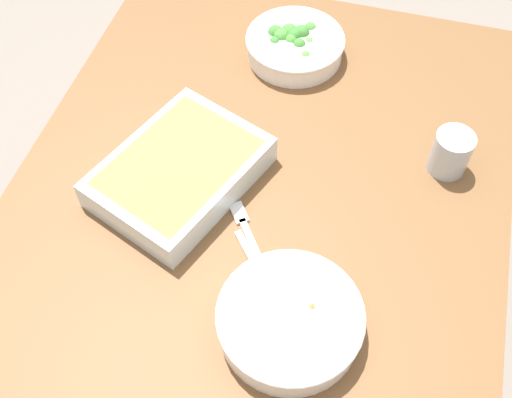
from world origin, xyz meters
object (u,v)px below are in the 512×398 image
drink_cup (450,154)px  broccoli_bowl (295,44)px  stew_bowl (290,320)px  fork_on_table (249,236)px  baking_dish (180,170)px  spoon_by_stew (266,283)px

drink_cup → broccoli_bowl: bearing=-122.8°
stew_bowl → fork_on_table: bearing=-143.7°
stew_bowl → broccoli_bowl: 0.64m
broccoli_bowl → baking_dish: 0.41m
stew_bowl → baking_dish: 0.35m
stew_bowl → spoon_by_stew: bearing=-139.3°
fork_on_table → baking_dish: bearing=-118.4°
baking_dish → spoon_by_stew: size_ratio=2.48×
stew_bowl → baking_dish: baking_dish is taller
broccoli_bowl → spoon_by_stew: broccoli_bowl is taller
broccoli_bowl → drink_cup: size_ratio=2.49×
broccoli_bowl → fork_on_table: (0.47, 0.03, -0.03)m
stew_bowl → broccoli_bowl: (-0.62, -0.14, -0.00)m
drink_cup → spoon_by_stew: bearing=-38.3°
baking_dish → drink_cup: bearing=109.5°
stew_bowl → broccoli_bowl: size_ratio=1.09×
drink_cup → baking_dish: bearing=-70.5°
spoon_by_stew → stew_bowl: bearing=40.7°
baking_dish → stew_bowl: bearing=48.6°
spoon_by_stew → broccoli_bowl: bearing=-171.2°
broccoli_bowl → spoon_by_stew: 0.56m
spoon_by_stew → drink_cup: bearing=141.7°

